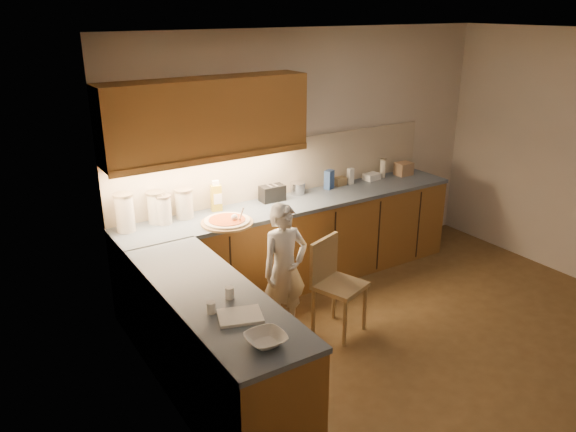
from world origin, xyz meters
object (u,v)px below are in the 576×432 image
at_px(oil_jug, 216,197).
at_px(toaster, 272,193).
at_px(pizza_on_board, 227,222).
at_px(wooden_chair, 334,279).
at_px(child, 285,270).

height_order(oil_jug, toaster, oil_jug).
bearing_deg(oil_jug, pizza_on_board, -100.89).
relative_size(pizza_on_board, wooden_chair, 0.55).
distance_m(child, toaster, 1.06).
xyz_separation_m(pizza_on_board, oil_jug, (0.07, 0.38, 0.12)).
distance_m(child, oil_jug, 1.06).
relative_size(child, toaster, 4.80).
height_order(pizza_on_board, toaster, pizza_on_board).
bearing_deg(wooden_chair, toaster, 68.70).
xyz_separation_m(oil_jug, toaster, (0.61, -0.04, -0.06)).
height_order(child, toaster, child).
height_order(child, oil_jug, child).
distance_m(pizza_on_board, child, 0.70).
bearing_deg(toaster, oil_jug, 177.59).
distance_m(pizza_on_board, wooden_chair, 1.10).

